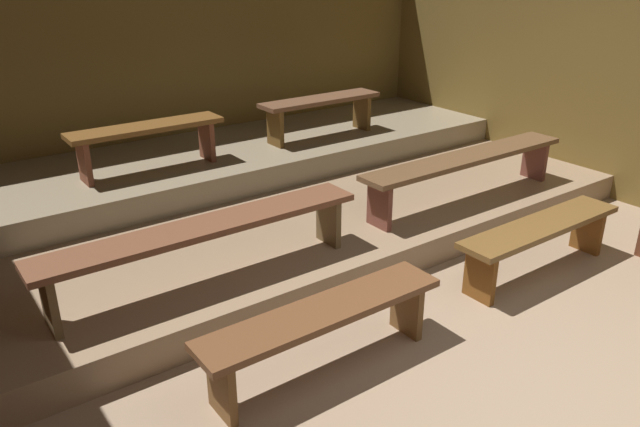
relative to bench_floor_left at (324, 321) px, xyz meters
The scene contains 11 objects.
ground 1.73m from the bench_floor_left, 51.12° to the left, with size 7.00×5.92×0.08m, color #997E63.
wall_back 4.14m from the bench_floor_left, 74.83° to the left, with size 7.00×0.06×2.54m, color brown.
wall_right 4.48m from the bench_floor_left, 17.40° to the left, with size 0.06×5.92×2.54m, color brown.
platform_lower 2.46m from the bench_floor_left, 64.46° to the left, with size 6.20×3.32×0.25m, color #927659.
platform_middle 3.24m from the bench_floor_left, 70.95° to the left, with size 6.20×1.62×0.25m, color gray.
bench_floor_left is the anchor object (origin of this frame).
bench_floor_right 2.11m from the bench_floor_left, ahead, with size 1.62×0.33×0.44m.
bench_lower_left 1.08m from the bench_floor_left, 103.94° to the left, with size 2.33×0.33×0.44m.
bench_lower_right 2.59m from the bench_floor_left, 23.15° to the left, with size 2.33×0.33×0.44m.
bench_middle_left 2.87m from the bench_floor_left, 88.52° to the left, with size 1.42×0.33×0.44m.
bench_middle_right 3.52m from the bench_floor_left, 54.19° to the left, with size 1.42×0.33×0.44m.
Camera 1 is at (-2.90, -1.25, 2.36)m, focal length 34.29 mm.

